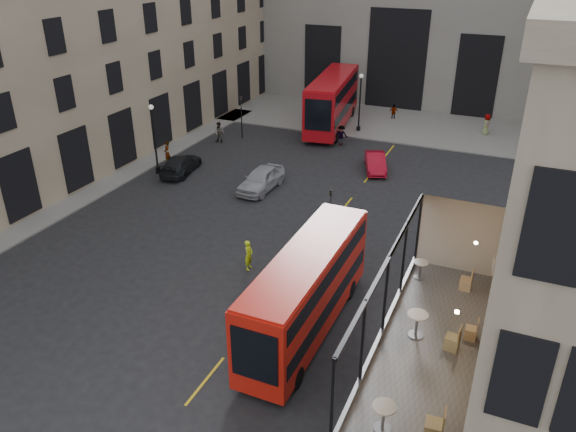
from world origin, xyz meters
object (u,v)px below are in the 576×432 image
at_px(pedestrian_b, 341,136).
at_px(pedestrian_e, 167,153).
at_px(traffic_light_near, 330,213).
at_px(cafe_chair_c, 471,333).
at_px(car_a, 261,179).
at_px(street_lamp_a, 155,143).
at_px(pedestrian_d, 486,125).
at_px(cafe_table_near, 384,414).
at_px(traffic_light_far, 241,112).
at_px(bus_far, 333,99).
at_px(cafe_chair_b, 453,342).
at_px(cyclist, 249,255).
at_px(pedestrian_a, 219,133).
at_px(bus_near, 307,287).
at_px(cafe_table_mid, 417,321).
at_px(car_c, 181,164).
at_px(car_b, 375,162).
at_px(pedestrian_c, 394,112).
at_px(cafe_table_far, 421,267).
at_px(street_lamp_b, 360,106).
at_px(cafe_chair_d, 466,283).
at_px(bicycle, 333,228).
at_px(cafe_chair_a, 434,429).

relative_size(pedestrian_b, pedestrian_e, 0.90).
height_order(traffic_light_near, cafe_chair_c, cafe_chair_c).
xyz_separation_m(car_a, pedestrian_e, (-8.91, 1.44, 0.18)).
distance_m(street_lamp_a, pedestrian_d, 29.45).
distance_m(street_lamp_a, car_a, 8.75).
bearing_deg(cafe_table_near, traffic_light_far, 123.42).
distance_m(bus_far, cafe_chair_b, 37.76).
xyz_separation_m(pedestrian_b, cafe_table_near, (12.28, -33.56, 4.24)).
relative_size(traffic_light_far, cafe_table_near, 4.76).
height_order(pedestrian_d, cafe_chair_c, cafe_chair_c).
bearing_deg(cyclist, pedestrian_a, 30.14).
distance_m(bus_near, cafe_table_mid, 7.64).
xyz_separation_m(traffic_light_near, car_c, (-14.44, 6.79, -1.75)).
bearing_deg(car_b, cyclist, -118.64).
height_order(pedestrian_c, cafe_table_far, cafe_table_far).
bearing_deg(pedestrian_d, street_lamp_b, 85.35).
xyz_separation_m(bus_near, car_b, (-2.43, 20.36, -1.61)).
bearing_deg(cafe_chair_d, cafe_chair_b, -88.94).
distance_m(traffic_light_near, street_lamp_b, 22.56).
distance_m(traffic_light_far, pedestrian_d, 22.17).
height_order(car_b, pedestrian_a, pedestrian_a).
distance_m(bicycle, cafe_table_far, 12.91).
bearing_deg(car_b, street_lamp_a, -175.27).
bearing_deg(pedestrian_b, car_c, -155.06).
bearing_deg(cafe_table_near, bicycle, 112.83).
bearing_deg(bus_near, cafe_chair_b, -34.69).
distance_m(bus_near, pedestrian_b, 25.87).
bearing_deg(cafe_chair_b, pedestrian_a, 131.99).
distance_m(traffic_light_far, bus_near, 27.94).
xyz_separation_m(cyclist, pedestrian_d, (9.23, 29.19, 0.13)).
distance_m(street_lamp_a, car_b, 16.76).
relative_size(traffic_light_far, pedestrian_b, 2.14).
bearing_deg(street_lamp_a, cafe_table_near, -43.52).
relative_size(traffic_light_near, car_b, 0.93).
height_order(pedestrian_d, cafe_chair_d, cafe_chair_d).
relative_size(pedestrian_a, cafe_table_far, 2.62).
xyz_separation_m(bicycle, cafe_chair_a, (8.71, -17.41, 4.38)).
bearing_deg(car_b, cafe_chair_b, -90.51).
xyz_separation_m(traffic_light_far, pedestrian_e, (-2.31, -8.21, -1.44)).
bearing_deg(cafe_chair_b, car_a, 130.56).
relative_size(traffic_light_far, car_c, 0.81).
distance_m(car_b, pedestrian_d, 14.25).
distance_m(bus_far, cafe_chair_c, 37.29).
relative_size(pedestrian_e, cafe_chair_b, 2.29).
bearing_deg(cafe_table_near, pedestrian_d, 91.53).
relative_size(car_b, cafe_chair_b, 4.76).
height_order(cafe_table_near, cafe_chair_d, cafe_chair_d).
xyz_separation_m(pedestrian_b, cafe_table_mid, (12.26, -29.37, 4.27)).
height_order(car_c, cafe_table_far, cafe_table_far).
relative_size(bus_near, car_a, 2.17).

